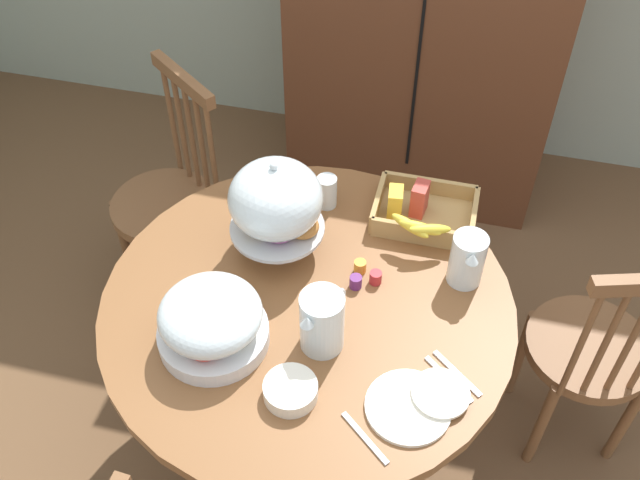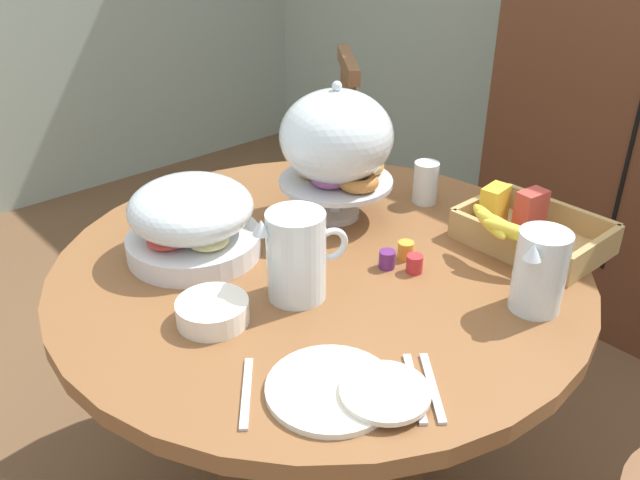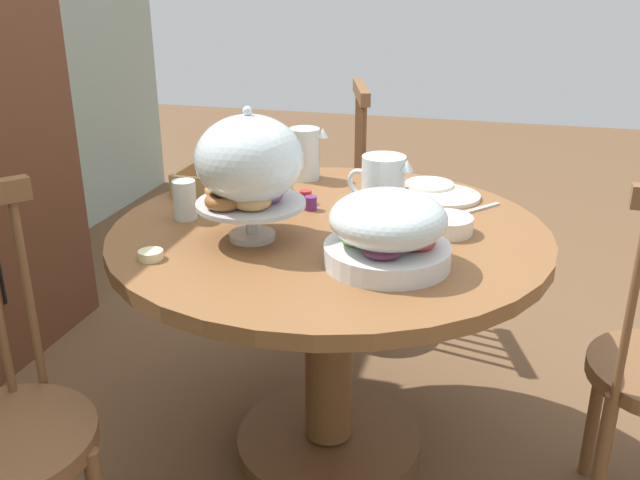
# 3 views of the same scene
# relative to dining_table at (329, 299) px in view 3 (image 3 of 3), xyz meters

# --- Properties ---
(ground_plane) EXTENTS (10.00, 10.00, 0.00)m
(ground_plane) POSITION_rel_dining_table_xyz_m (0.06, -0.01, -0.52)
(ground_plane) COLOR brown
(dining_table) EXTENTS (1.18, 1.18, 0.74)m
(dining_table) POSITION_rel_dining_table_xyz_m (0.00, 0.00, 0.00)
(dining_table) COLOR brown
(dining_table) RESTS_ON ground_plane
(windsor_chair_facing_door) EXTENTS (0.42, 0.42, 0.97)m
(windsor_chair_facing_door) POSITION_rel_dining_table_xyz_m (0.86, 0.24, -0.07)
(windsor_chair_facing_door) COLOR brown
(windsor_chair_facing_door) RESTS_ON ground_plane
(pastry_stand_with_dome) EXTENTS (0.28, 0.28, 0.34)m
(pastry_stand_with_dome) POSITION_rel_dining_table_xyz_m (-0.14, 0.17, 0.41)
(pastry_stand_with_dome) COLOR silver
(pastry_stand_with_dome) RESTS_ON dining_table
(fruit_platter_covered) EXTENTS (0.30, 0.30, 0.18)m
(fruit_platter_covered) POSITION_rel_dining_table_xyz_m (-0.21, -0.19, 0.30)
(fruit_platter_covered) COLOR silver
(fruit_platter_covered) RESTS_ON dining_table
(orange_juice_pitcher) EXTENTS (0.10, 0.18, 0.17)m
(orange_juice_pitcher) POSITION_rel_dining_table_xyz_m (0.42, 0.19, 0.29)
(orange_juice_pitcher) COLOR silver
(orange_juice_pitcher) RESTS_ON dining_table
(milk_pitcher) EXTENTS (0.12, 0.20, 0.19)m
(milk_pitcher) POSITION_rel_dining_table_xyz_m (0.08, -0.13, 0.30)
(milk_pitcher) COLOR silver
(milk_pitcher) RESTS_ON dining_table
(cereal_basket) EXTENTS (0.32, 0.30, 0.12)m
(cereal_basket) POSITION_rel_dining_table_xyz_m (0.26, 0.40, 0.26)
(cereal_basket) COLOR tan
(cereal_basket) RESTS_ON dining_table
(china_plate_large) EXTENTS (0.22, 0.22, 0.01)m
(china_plate_large) POSITION_rel_dining_table_xyz_m (0.33, -0.27, 0.22)
(china_plate_large) COLOR white
(china_plate_large) RESTS_ON dining_table
(china_plate_small) EXTENTS (0.15, 0.15, 0.01)m
(china_plate_small) POSITION_rel_dining_table_xyz_m (0.41, -0.22, 0.23)
(china_plate_small) COLOR white
(china_plate_small) RESTS_ON china_plate_large
(cereal_bowl) EXTENTS (0.14, 0.14, 0.04)m
(cereal_bowl) POSITION_rel_dining_table_xyz_m (0.04, -0.31, 0.24)
(cereal_bowl) COLOR white
(cereal_bowl) RESTS_ON dining_table
(drinking_glass) EXTENTS (0.06, 0.06, 0.11)m
(drinking_glass) POSITION_rel_dining_table_xyz_m (-0.04, 0.40, 0.27)
(drinking_glass) COLOR silver
(drinking_glass) RESTS_ON dining_table
(butter_dish) EXTENTS (0.06, 0.06, 0.02)m
(butter_dish) POSITION_rel_dining_table_xyz_m (-0.33, 0.36, 0.23)
(butter_dish) COLOR beige
(butter_dish) RESTS_ON dining_table
(jam_jar_strawberry) EXTENTS (0.04, 0.04, 0.04)m
(jam_jar_strawberry) POSITION_rel_dining_table_xyz_m (0.17, 0.12, 0.24)
(jam_jar_strawberry) COLOR #B7282D
(jam_jar_strawberry) RESTS_ON dining_table
(jam_jar_apricot) EXTENTS (0.04, 0.04, 0.04)m
(jam_jar_apricot) POSITION_rel_dining_table_xyz_m (0.12, 0.15, 0.24)
(jam_jar_apricot) COLOR orange
(jam_jar_apricot) RESTS_ON dining_table
(jam_jar_grape) EXTENTS (0.04, 0.04, 0.04)m
(jam_jar_grape) POSITION_rel_dining_table_xyz_m (0.12, 0.09, 0.24)
(jam_jar_grape) COLOR #5B2366
(jam_jar_grape) RESTS_ON dining_table
(table_knife) EXTENTS (0.14, 0.12, 0.01)m
(table_knife) POSITION_rel_dining_table_xyz_m (0.42, -0.16, 0.22)
(table_knife) COLOR silver
(table_knife) RESTS_ON dining_table
(dinner_fork) EXTENTS (0.14, 0.12, 0.01)m
(dinner_fork) POSITION_rel_dining_table_xyz_m (0.44, -0.14, 0.22)
(dinner_fork) COLOR silver
(dinner_fork) RESTS_ON dining_table
(soup_spoon) EXTENTS (0.14, 0.12, 0.01)m
(soup_spoon) POSITION_rel_dining_table_xyz_m (0.25, -0.38, 0.22)
(soup_spoon) COLOR silver
(soup_spoon) RESTS_ON dining_table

